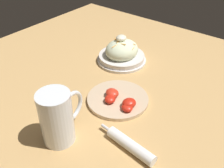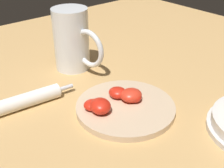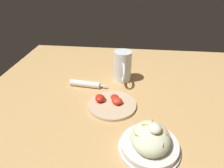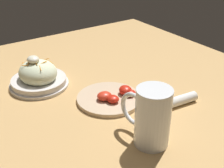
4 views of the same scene
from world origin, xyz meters
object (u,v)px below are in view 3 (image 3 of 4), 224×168
Objects in this scene: tomato_plate at (112,103)px; salad_plate at (150,141)px; beer_mug at (123,68)px; napkin_roll at (85,84)px.

salad_plate is at bearing 33.63° from tomato_plate.
tomato_plate is at bearing -146.37° from salad_plate.
napkin_roll is (0.09, -0.19, -0.06)m from beer_mug.
salad_plate reaches higher than napkin_roll.
salad_plate is 0.48m from beer_mug.
salad_plate is 1.29× the size of beer_mug.
beer_mug is at bearing 172.23° from tomato_plate.
tomato_plate is (0.14, 0.15, -0.00)m from napkin_roll.
beer_mug is 0.84× the size of napkin_roll.
beer_mug is at bearing 116.26° from napkin_roll.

